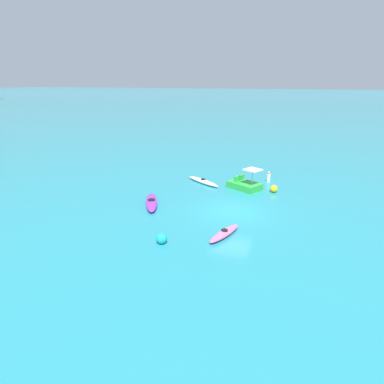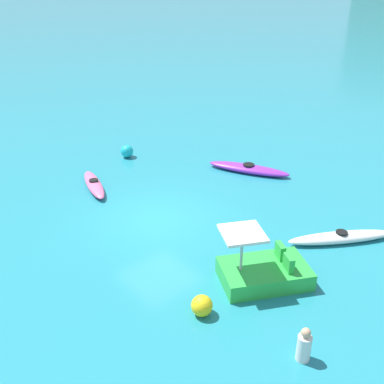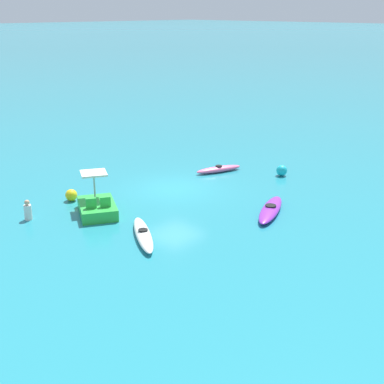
{
  "view_description": "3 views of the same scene",
  "coord_description": "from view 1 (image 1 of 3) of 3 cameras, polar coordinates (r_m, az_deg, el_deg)",
  "views": [
    {
      "loc": [
        -19.07,
        -3.82,
        7.92
      ],
      "look_at": [
        2.01,
        3.42,
        0.24
      ],
      "focal_mm": 30.52,
      "sensor_mm": 36.0,
      "label": 1
    },
    {
      "loc": [
        11.24,
        -8.33,
        7.95
      ],
      "look_at": [
        0.18,
        1.44,
        0.66
      ],
      "focal_mm": 43.27,
      "sensor_mm": 36.0,
      "label": 2
    },
    {
      "loc": [
        17.08,
        18.16,
        8.44
      ],
      "look_at": [
        0.62,
        1.83,
        0.42
      ],
      "focal_mm": 49.72,
      "sensor_mm": 36.0,
      "label": 3
    }
  ],
  "objects": [
    {
      "name": "ground_plane",
      "position": [
        21.0,
        7.08,
        -3.29
      ],
      "size": [
        600.0,
        600.0,
        0.0
      ],
      "primitive_type": "plane",
      "color": "teal"
    },
    {
      "name": "kayak_pink",
      "position": [
        17.63,
        5.69,
        -7.18
      ],
      "size": [
        2.72,
        1.39,
        0.37
      ],
      "color": "pink",
      "rests_on": "ground_plane"
    },
    {
      "name": "kayak_purple",
      "position": [
        22.0,
        -7.09,
        -1.78
      ],
      "size": [
        3.48,
        2.21,
        0.37
      ],
      "color": "purple",
      "rests_on": "ground_plane"
    },
    {
      "name": "kayak_white",
      "position": [
        26.33,
        1.97,
        1.87
      ],
      "size": [
        2.36,
        3.27,
        0.37
      ],
      "color": "white",
      "rests_on": "ground_plane"
    },
    {
      "name": "pedal_boat_green",
      "position": [
        25.27,
        9.18,
        1.3
      ],
      "size": [
        2.47,
        2.83,
        1.68
      ],
      "color": "green",
      "rests_on": "ground_plane"
    },
    {
      "name": "buoy_cyan",
      "position": [
        16.81,
        -5.35,
        -8.07
      ],
      "size": [
        0.57,
        0.57,
        0.57
      ],
      "primitive_type": "sphere",
      "color": "#19B7C6",
      "rests_on": "ground_plane"
    },
    {
      "name": "buoy_yellow",
      "position": [
        24.92,
        14.12,
        0.56
      ],
      "size": [
        0.55,
        0.55,
        0.55
      ],
      "primitive_type": "sphere",
      "color": "yellow",
      "rests_on": "ground_plane"
    },
    {
      "name": "person_near_shore",
      "position": [
        27.4,
        13.22,
        2.55
      ],
      "size": [
        0.45,
        0.45,
        0.88
      ],
      "color": "silver",
      "rests_on": "ground_plane"
    }
  ]
}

